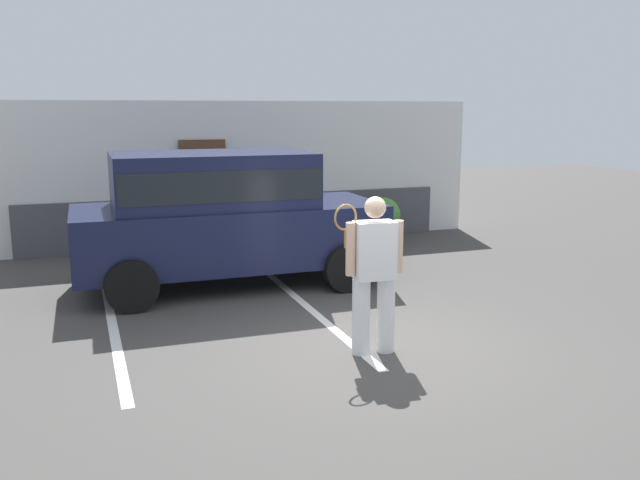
# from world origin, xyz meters

# --- Properties ---
(ground_plane) EXTENTS (40.00, 40.00, 0.00)m
(ground_plane) POSITION_xyz_m (0.00, 0.00, 0.00)
(ground_plane) COLOR #423F3D
(parking_stripe_0) EXTENTS (0.12, 4.40, 0.01)m
(parking_stripe_0) POSITION_xyz_m (-2.76, 1.50, 0.00)
(parking_stripe_0) COLOR silver
(parking_stripe_0) RESTS_ON ground_plane
(parking_stripe_1) EXTENTS (0.12, 4.40, 0.01)m
(parking_stripe_1) POSITION_xyz_m (-0.18, 1.50, 0.00)
(parking_stripe_1) COLOR silver
(parking_stripe_1) RESTS_ON ground_plane
(house_frontage) EXTENTS (10.08, 0.40, 2.84)m
(house_frontage) POSITION_xyz_m (-0.01, 6.54, 1.33)
(house_frontage) COLOR white
(house_frontage) RESTS_ON ground_plane
(parked_suv) EXTENTS (4.62, 2.20, 2.05)m
(parked_suv) POSITION_xyz_m (-1.01, 3.31, 1.15)
(parked_suv) COLOR #141938
(parked_suv) RESTS_ON ground_plane
(tennis_player_man) EXTENTS (0.79, 0.31, 1.76)m
(tennis_player_man) POSITION_xyz_m (-0.06, -0.14, 0.92)
(tennis_player_man) COLOR white
(tennis_player_man) RESTS_ON ground_plane
(potted_plant_by_porch) EXTENTS (0.71, 0.71, 0.93)m
(potted_plant_by_porch) POSITION_xyz_m (2.71, 5.50, 0.52)
(potted_plant_by_porch) COLOR #9E5638
(potted_plant_by_porch) RESTS_ON ground_plane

